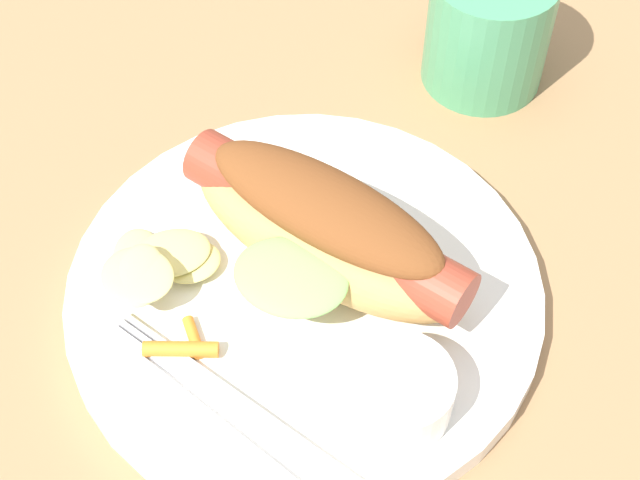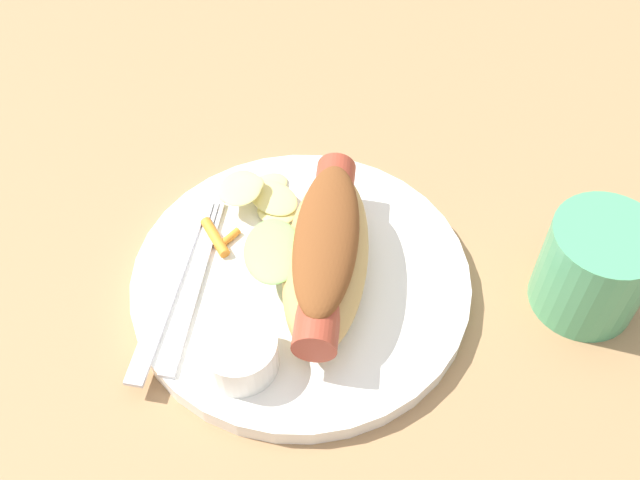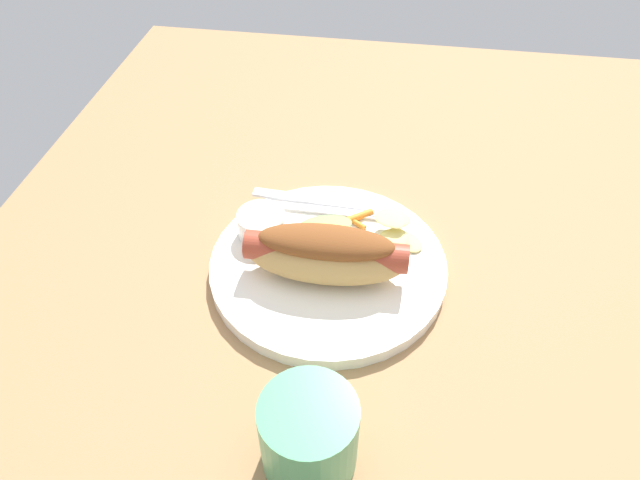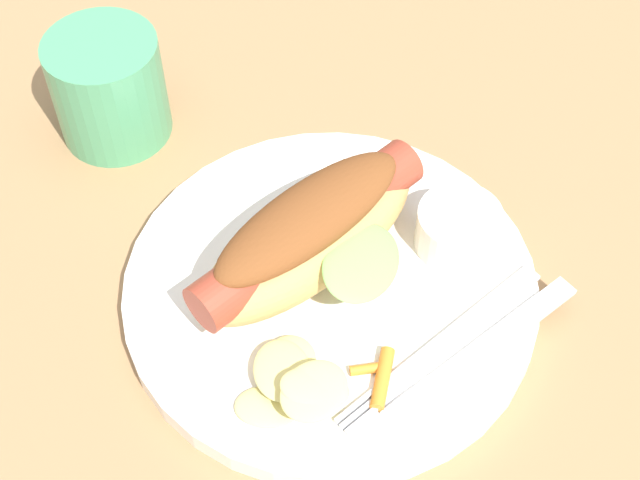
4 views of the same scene
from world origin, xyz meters
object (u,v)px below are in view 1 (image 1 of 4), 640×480
at_px(chips_pile, 155,264).
at_px(carrot_garnish, 185,347).
at_px(fork, 242,410).
at_px(knife, 238,451).
at_px(hot_dog, 323,229).
at_px(sauce_ramekin, 399,393).
at_px(drinking_cup, 488,29).
at_px(plate, 305,293).

height_order(chips_pile, carrot_garnish, chips_pile).
xyz_separation_m(fork, carrot_garnish, (0.01, 0.05, 0.00)).
bearing_deg(knife, chips_pile, -24.86).
xyz_separation_m(hot_dog, sauce_ramekin, (-0.05, -0.08, -0.02)).
distance_m(sauce_ramekin, chips_pile, 0.15).
bearing_deg(knife, hot_dog, -70.42).
height_order(sauce_ramekin, carrot_garnish, sauce_ramekin).
bearing_deg(chips_pile, drinking_cup, -11.35).
bearing_deg(drinking_cup, plate, -175.87).
relative_size(plate, chips_pile, 3.42).
bearing_deg(hot_dog, drinking_cup, -86.76).
relative_size(knife, drinking_cup, 1.88).
xyz_separation_m(chips_pile, drinking_cup, (0.26, -0.05, 0.01)).
distance_m(sauce_ramekin, fork, 0.08).
xyz_separation_m(carrot_garnish, drinking_cup, (0.29, -0.01, 0.02)).
bearing_deg(fork, plate, -74.14).
height_order(plate, fork, fork).
height_order(fork, knife, same).
distance_m(hot_dog, carrot_garnish, 0.10).
distance_m(knife, carrot_garnish, 0.06).
bearing_deg(plate, fork, -164.87).
distance_m(chips_pile, drinking_cup, 0.27).
relative_size(sauce_ramekin, chips_pile, 0.71).
xyz_separation_m(knife, chips_pile, (0.05, 0.10, 0.01)).
bearing_deg(sauce_ramekin, drinking_cup, 21.44).
xyz_separation_m(plate, hot_dog, (0.02, 0.00, 0.04)).
relative_size(plate, knife, 1.74).
height_order(sauce_ramekin, knife, sauce_ramekin).
distance_m(sauce_ramekin, knife, 0.08).
bearing_deg(plate, hot_dog, 0.83).
relative_size(sauce_ramekin, carrot_garnish, 1.49).
distance_m(sauce_ramekin, carrot_garnish, 0.11).
height_order(knife, drinking_cup, drinking_cup).
bearing_deg(sauce_ramekin, hot_dog, 59.31).
relative_size(fork, chips_pile, 2.14).
bearing_deg(carrot_garnish, chips_pile, 58.66).
height_order(hot_dog, chips_pile, hot_dog).
bearing_deg(chips_pile, fork, -111.85).
bearing_deg(knife, plate, -67.80).
bearing_deg(chips_pile, sauce_ramekin, -85.21).
bearing_deg(plate, drinking_cup, 4.13).
bearing_deg(sauce_ramekin, chips_pile, 94.79).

